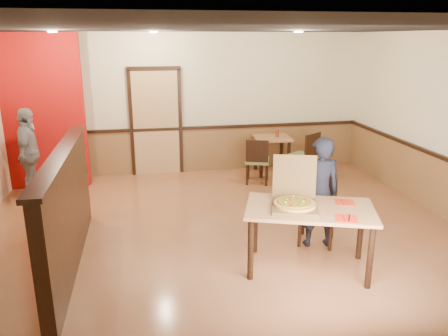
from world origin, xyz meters
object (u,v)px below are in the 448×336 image
(main_table, at_px, (310,216))
(side_chair_right, at_px, (306,154))
(side_table, at_px, (272,145))
(passerby, at_px, (29,154))
(pizza_box, at_px, (295,201))
(condiment, at_px, (277,133))
(diner, at_px, (319,193))
(side_chair_left, at_px, (257,159))
(diner_chair, at_px, (318,204))

(main_table, height_order, side_chair_right, side_chair_right)
(side_table, height_order, passerby, passerby)
(side_table, relative_size, passerby, 0.49)
(pizza_box, distance_m, condiment, 3.83)
(diner, distance_m, condiment, 3.24)
(passerby, bearing_deg, side_table, -82.07)
(main_table, xyz_separation_m, side_chair_left, (0.23, 3.22, -0.20))
(side_chair_right, distance_m, pizza_box, 3.45)
(side_table, xyz_separation_m, passerby, (-4.50, -0.59, 0.20))
(main_table, bearing_deg, diner, 77.11)
(side_chair_right, height_order, condiment, side_chair_right)
(diner_chair, height_order, pizza_box, pizza_box)
(pizza_box, bearing_deg, diner, 60.87)
(pizza_box, bearing_deg, side_chair_left, 99.64)
(main_table, distance_m, pizza_box, 0.26)
(side_chair_right, bearing_deg, condiment, -87.73)
(diner_chair, relative_size, passerby, 0.62)
(pizza_box, bearing_deg, condiment, 92.49)
(diner_chair, bearing_deg, condiment, 110.57)
(side_chair_right, height_order, diner, diner)
(main_table, xyz_separation_m, passerby, (-3.80, 3.24, 0.10))
(side_table, height_order, condiment, condiment)
(passerby, bearing_deg, diner, -122.26)
(passerby, bearing_deg, side_chair_right, -89.76)
(diner, bearing_deg, side_chair_left, -82.83)
(diner_chair, xyz_separation_m, diner, (-0.06, -0.14, 0.21))
(side_chair_left, bearing_deg, main_table, 103.72)
(side_chair_right, distance_m, condiment, 0.76)
(main_table, xyz_separation_m, side_table, (0.70, 3.83, -0.10))
(diner, height_order, pizza_box, diner)
(side_table, bearing_deg, side_chair_left, -127.50)
(diner_chair, xyz_separation_m, side_chair_right, (0.78, 2.51, -0.01))
(main_table, height_order, passerby, passerby)
(diner_chair, relative_size, condiment, 5.92)
(side_chair_left, height_order, side_chair_right, side_chair_right)
(diner_chair, xyz_separation_m, condiment, (0.37, 3.07, 0.31))
(side_chair_left, distance_m, passerby, 4.04)
(side_table, relative_size, diner, 0.51)
(side_table, bearing_deg, side_chair_right, -51.18)
(side_chair_left, bearing_deg, side_table, -109.72)
(diner, bearing_deg, side_chair_right, -103.02)
(side_chair_right, bearing_deg, main_table, 35.54)
(main_table, height_order, side_table, main_table)
(passerby, bearing_deg, side_chair_left, -89.85)
(side_chair_left, xyz_separation_m, pizza_box, (-0.40, -3.15, 0.38))
(side_chair_left, relative_size, passerby, 0.56)
(main_table, bearing_deg, passerby, 158.46)
(condiment, bearing_deg, pizza_box, -104.34)
(side_chair_right, height_order, passerby, passerby)
(side_chair_left, bearing_deg, diner_chair, 111.99)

